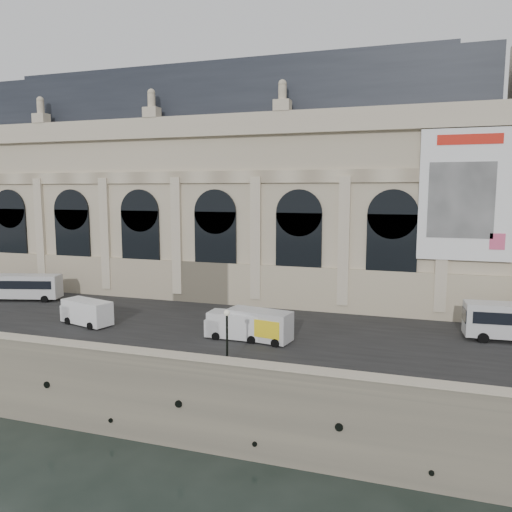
{
  "coord_description": "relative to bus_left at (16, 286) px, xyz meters",
  "views": [
    {
      "loc": [
        18.48,
        -32.06,
        19.48
      ],
      "look_at": [
        0.96,
        22.0,
        11.97
      ],
      "focal_mm": 35.0,
      "sensor_mm": 36.0,
      "label": 1
    }
  ],
  "objects": [
    {
      "name": "street",
      "position": [
        28.14,
        -2.06,
        -1.77
      ],
      "size": [
        160.0,
        24.0,
        0.06
      ],
      "primitive_type": "cube",
      "color": "#2D2D2D",
      "rests_on": "quay"
    },
    {
      "name": "parapet",
      "position": [
        28.14,
        -15.46,
        -1.18
      ],
      "size": [
        160.0,
        1.4,
        1.21
      ],
      "color": "gray",
      "rests_on": "quay"
    },
    {
      "name": "quay",
      "position": [
        28.14,
        18.94,
        -4.8
      ],
      "size": [
        160.0,
        70.0,
        6.0
      ],
      "primitive_type": "cube",
      "color": "gray",
      "rests_on": "ground"
    },
    {
      "name": "bus_left",
      "position": [
        0.0,
        0.0,
        0.0
      ],
      "size": [
        11.1,
        5.02,
        3.21
      ],
      "color": "silver",
      "rests_on": "quay"
    },
    {
      "name": "museum",
      "position": [
        22.16,
        14.8,
        11.92
      ],
      "size": [
        69.0,
        18.7,
        29.1
      ],
      "color": "beige",
      "rests_on": "quay"
    },
    {
      "name": "van_b",
      "position": [
        15.05,
        -6.74,
        -0.51
      ],
      "size": [
        6.03,
        3.55,
        2.52
      ],
      "color": "white",
      "rests_on": "quay"
    },
    {
      "name": "van_c",
      "position": [
        31.06,
        -6.65,
        -0.54
      ],
      "size": [
        5.56,
        2.36,
        2.46
      ],
      "color": "silver",
      "rests_on": "quay"
    },
    {
      "name": "ground",
      "position": [
        28.14,
        -16.06,
        -7.8
      ],
      "size": [
        260.0,
        260.0,
        0.0
      ],
      "primitive_type": "plane",
      "color": "black",
      "rests_on": "ground"
    },
    {
      "name": "lamp_right",
      "position": [
        33.26,
        -14.01,
        0.47
      ],
      "size": [
        0.47,
        0.47,
        4.57
      ],
      "color": "black",
      "rests_on": "quay"
    },
    {
      "name": "box_truck",
      "position": [
        33.08,
        -6.49,
        -0.39
      ],
      "size": [
        7.24,
        3.45,
        2.8
      ],
      "color": "silver",
      "rests_on": "quay"
    }
  ]
}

